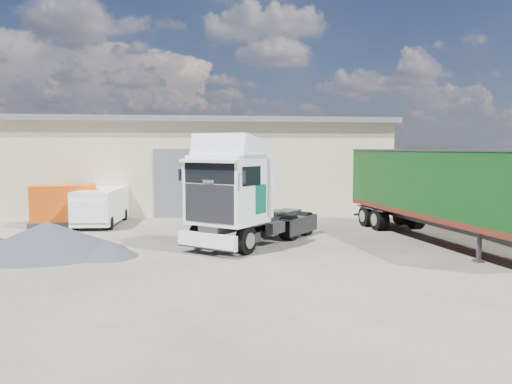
{
  "coord_description": "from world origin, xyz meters",
  "views": [
    {
      "loc": [
        -2.11,
        -16.22,
        3.61
      ],
      "look_at": [
        0.43,
        3.0,
        1.91
      ],
      "focal_mm": 35.0,
      "sensor_mm": 36.0,
      "label": 1
    }
  ],
  "objects": [
    {
      "name": "gravel_heap",
      "position": [
        -7.12,
        1.53,
        0.52
      ],
      "size": [
        6.84,
        6.13,
        1.12
      ],
      "rotation": [
        0.0,
        0.0,
        0.15
      ],
      "color": "black",
      "rests_on": "ground"
    },
    {
      "name": "orange_skip",
      "position": [
        -8.0,
        7.93,
        0.84
      ],
      "size": [
        3.41,
        2.54,
        1.92
      ],
      "rotation": [
        0.0,
        0.0,
        0.22
      ],
      "color": "#2D2D30",
      "rests_on": "ground"
    },
    {
      "name": "warehouse",
      "position": [
        -6.0,
        16.0,
        2.66
      ],
      "size": [
        30.6,
        12.6,
        5.42
      ],
      "color": "#B8B08D",
      "rests_on": "ground"
    },
    {
      "name": "panel_van",
      "position": [
        -6.33,
        7.79,
        0.88
      ],
      "size": [
        2.07,
        4.3,
        1.7
      ],
      "rotation": [
        0.0,
        0.0,
        -0.09
      ],
      "color": "black",
      "rests_on": "ground"
    },
    {
      "name": "ground",
      "position": [
        0.0,
        0.0,
        0.0
      ],
      "size": [
        120.0,
        120.0,
        0.0
      ],
      "primitive_type": "plane",
      "color": "black",
      "rests_on": "ground"
    },
    {
      "name": "brick_boundary_wall",
      "position": [
        11.5,
        6.0,
        1.25
      ],
      "size": [
        0.35,
        26.0,
        2.5
      ],
      "primitive_type": "cube",
      "color": "brown",
      "rests_on": "ground"
    },
    {
      "name": "box_trailer",
      "position": [
        7.39,
        1.93,
        2.18
      ],
      "size": [
        3.48,
        10.95,
        3.58
      ],
      "rotation": [
        0.0,
        0.0,
        0.11
      ],
      "color": "#2D2D30",
      "rests_on": "ground"
    },
    {
      "name": "tractor_unit",
      "position": [
        -0.3,
        1.95,
        1.74
      ],
      "size": [
        5.66,
        6.13,
        4.14
      ],
      "rotation": [
        0.0,
        0.0,
        -0.7
      ],
      "color": "black",
      "rests_on": "ground"
    }
  ]
}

